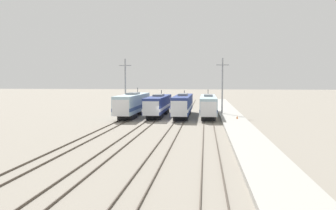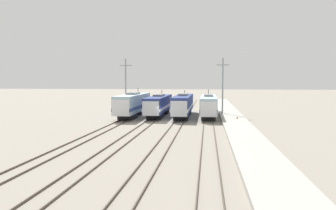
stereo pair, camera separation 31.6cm
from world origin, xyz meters
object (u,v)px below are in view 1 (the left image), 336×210
(catenary_tower_left, at_px, (125,85))
(traffic_cone, at_px, (237,117))
(locomotive_center_left, at_px, (158,105))
(locomotive_far_left, at_px, (133,104))
(locomotive_center_right, at_px, (183,105))
(catenary_tower_right, at_px, (222,85))
(locomotive_far_right, at_px, (208,105))

(catenary_tower_left, distance_m, traffic_cone, 22.70)
(locomotive_center_left, bearing_deg, locomotive_far_left, -165.47)
(locomotive_center_right, bearing_deg, traffic_cone, -31.50)
(catenary_tower_right, bearing_deg, locomotive_far_left, -167.71)
(locomotive_far_left, distance_m, locomotive_center_left, 4.70)
(locomotive_far_right, relative_size, catenary_tower_left, 1.64)
(locomotive_far_left, bearing_deg, traffic_cone, -15.41)
(traffic_cone, bearing_deg, locomotive_far_left, 164.59)
(locomotive_far_left, xyz_separation_m, locomotive_center_left, (4.55, 1.18, -0.16))
(locomotive_far_right, relative_size, catenary_tower_right, 1.64)
(locomotive_far_right, bearing_deg, locomotive_far_left, -178.00)
(catenary_tower_left, height_order, traffic_cone, catenary_tower_left)
(locomotive_center_right, xyz_separation_m, catenary_tower_right, (7.17, 2.97, 3.48))
(locomotive_far_right, bearing_deg, locomotive_center_right, 178.80)
(locomotive_far_left, height_order, catenary_tower_right, catenary_tower_right)
(locomotive_center_left, relative_size, locomotive_far_right, 1.02)
(locomotive_center_left, height_order, locomotive_far_right, locomotive_far_right)
(locomotive_far_left, height_order, locomotive_center_left, locomotive_far_left)
(locomotive_center_left, bearing_deg, locomotive_center_right, -7.60)
(locomotive_far_left, height_order, locomotive_far_right, locomotive_far_left)
(catenary_tower_left, bearing_deg, traffic_cone, -22.77)
(locomotive_far_left, distance_m, traffic_cone, 18.99)
(locomotive_far_right, xyz_separation_m, traffic_cone, (4.59, -5.51, -1.42))
(locomotive_far_right, height_order, traffic_cone, locomotive_far_right)
(locomotive_center_right, height_order, catenary_tower_left, catenary_tower_left)
(locomotive_far_left, bearing_deg, locomotive_far_right, 2.00)
(locomotive_center_left, distance_m, catenary_tower_left, 7.98)
(locomotive_center_right, bearing_deg, catenary_tower_left, 165.24)
(catenary_tower_left, height_order, catenary_tower_right, same)
(locomotive_far_left, height_order, traffic_cone, locomotive_far_left)
(locomotive_far_left, relative_size, locomotive_center_left, 1.02)
(locomotive_far_right, xyz_separation_m, catenary_tower_right, (2.62, 3.07, 3.53))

